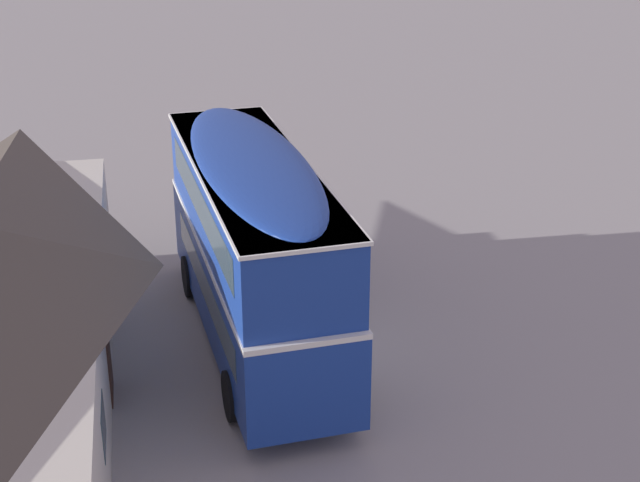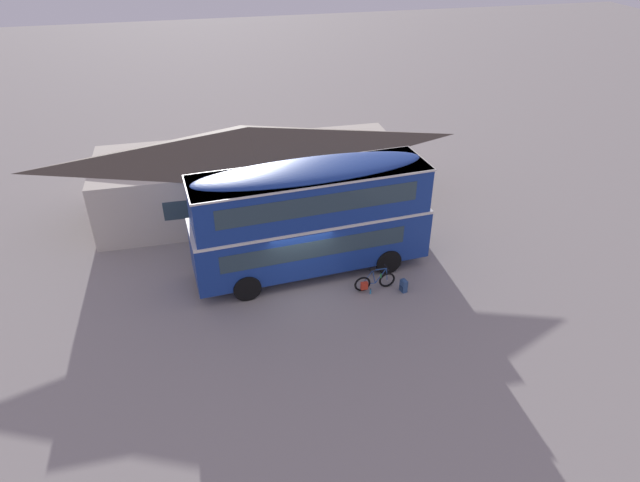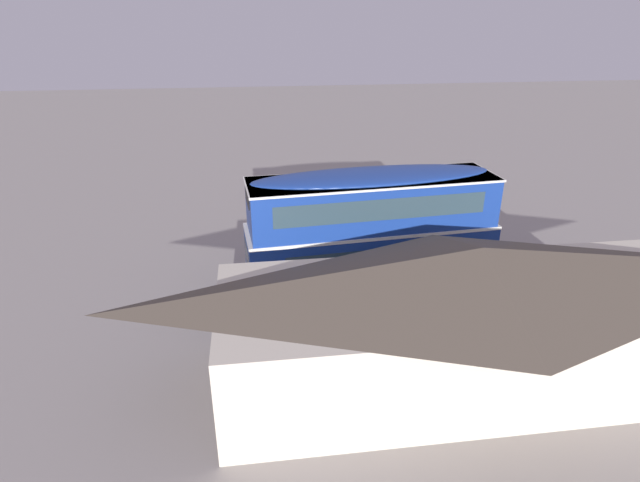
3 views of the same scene
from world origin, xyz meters
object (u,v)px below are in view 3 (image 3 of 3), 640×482
at_px(touring_bicycle, 311,259).
at_px(water_bottle_blue_sports, 315,262).
at_px(double_decker_bus, 371,225).
at_px(backpack_on_ground, 284,258).

distance_m(touring_bicycle, water_bottle_blue_sports, 0.41).
relative_size(double_decker_bus, backpack_on_ground, 17.02).
bearing_deg(touring_bicycle, double_decker_bus, 137.24).
bearing_deg(backpack_on_ground, touring_bicycle, 160.77).
bearing_deg(double_decker_bus, water_bottle_blue_sports, -49.02).
height_order(touring_bicycle, backpack_on_ground, touring_bicycle).
relative_size(double_decker_bus, touring_bicycle, 5.69).
bearing_deg(water_bottle_blue_sports, touring_bicycle, 51.97).
bearing_deg(double_decker_bus, touring_bicycle, -42.76).
height_order(touring_bicycle, water_bottle_blue_sports, touring_bicycle).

